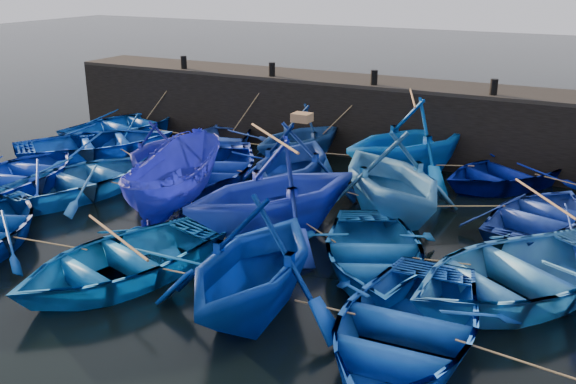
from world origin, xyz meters
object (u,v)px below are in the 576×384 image
at_px(boat_0, 127,125).
at_px(boat_13, 20,175).
at_px(wooden_crate, 302,117).
at_px(boat_8, 213,167).

relative_size(boat_0, boat_13, 1.02).
bearing_deg(boat_0, boat_13, 115.46).
distance_m(boat_13, wooden_crate, 8.70).
distance_m(boat_8, wooden_crate, 3.62).
distance_m(boat_0, boat_8, 6.94).
xyz_separation_m(boat_8, wooden_crate, (3.09, -0.01, 1.90)).
height_order(boat_0, boat_13, boat_0).
height_order(boat_0, wooden_crate, wooden_crate).
xyz_separation_m(boat_0, boat_8, (6.18, -3.15, 0.00)).
relative_size(boat_13, wooden_crate, 9.81).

